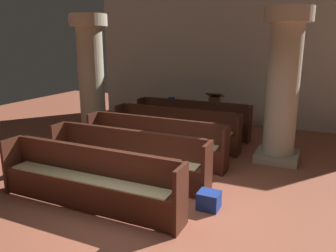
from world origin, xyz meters
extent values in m
plane|color=#AD5B42|center=(0.00, 0.00, 0.00)|extent=(19.20, 19.20, 0.00)
cube|color=beige|center=(0.00, 6.08, 2.25)|extent=(10.00, 0.16, 4.50)
cube|color=#4C2316|center=(-0.97, 4.15, 0.46)|extent=(3.09, 0.38, 0.05)
cube|color=#4C2316|center=(-0.97, 4.32, 0.71)|extent=(3.09, 0.04, 0.46)
cube|color=#411E13|center=(-0.97, 4.36, 0.93)|extent=(2.97, 0.06, 0.02)
cube|color=#442014|center=(-2.55, 4.15, 0.47)|extent=(0.06, 0.44, 0.94)
cube|color=#442014|center=(0.60, 4.15, 0.47)|extent=(0.06, 0.44, 0.94)
cube|color=#482115|center=(-0.97, 3.97, 0.23)|extent=(3.09, 0.03, 0.42)
cube|color=#D1BC84|center=(-0.97, 4.13, 0.49)|extent=(2.84, 0.32, 0.03)
cube|color=#4C2316|center=(-0.97, 3.01, 0.46)|extent=(3.09, 0.38, 0.05)
cube|color=#4C2316|center=(-0.97, 3.17, 0.71)|extent=(3.09, 0.04, 0.46)
cube|color=#411E13|center=(-0.97, 3.22, 0.93)|extent=(2.97, 0.06, 0.02)
cube|color=#442014|center=(-2.55, 3.01, 0.47)|extent=(0.06, 0.44, 0.94)
cube|color=#442014|center=(0.60, 3.01, 0.47)|extent=(0.06, 0.44, 0.94)
cube|color=#482115|center=(-0.97, 2.83, 0.23)|extent=(3.09, 0.03, 0.42)
cube|color=#D1BC84|center=(-0.97, 2.99, 0.49)|extent=(2.84, 0.32, 0.03)
cube|color=#4C2316|center=(-0.97, 1.86, 0.46)|extent=(3.09, 0.38, 0.05)
cube|color=#4C2316|center=(-0.97, 2.03, 0.71)|extent=(3.09, 0.04, 0.46)
cube|color=#411E13|center=(-0.97, 2.08, 0.93)|extent=(2.97, 0.06, 0.02)
cube|color=#442014|center=(-2.55, 1.86, 0.47)|extent=(0.06, 0.44, 0.94)
cube|color=#442014|center=(0.60, 1.86, 0.47)|extent=(0.06, 0.44, 0.94)
cube|color=#482115|center=(-0.97, 1.69, 0.23)|extent=(3.09, 0.03, 0.42)
cube|color=#D1BC84|center=(-0.97, 1.84, 0.49)|extent=(2.84, 0.32, 0.03)
cube|color=#4C2316|center=(-0.97, 0.72, 0.46)|extent=(3.09, 0.38, 0.05)
cube|color=#4C2316|center=(-0.97, 0.88, 0.71)|extent=(3.09, 0.04, 0.46)
cube|color=#411E13|center=(-0.97, 0.93, 0.93)|extent=(2.97, 0.06, 0.02)
cube|color=#442014|center=(-2.55, 0.72, 0.47)|extent=(0.06, 0.44, 0.94)
cube|color=#442014|center=(0.60, 0.72, 0.47)|extent=(0.06, 0.44, 0.94)
cube|color=#482115|center=(-0.97, 0.54, 0.23)|extent=(3.09, 0.03, 0.42)
cube|color=#D1BC84|center=(-0.97, 0.70, 0.49)|extent=(2.84, 0.32, 0.03)
cube|color=#4C2316|center=(-0.97, -0.43, 0.46)|extent=(3.09, 0.38, 0.05)
cube|color=#4C2316|center=(-0.97, -0.26, 0.71)|extent=(3.09, 0.05, 0.46)
cube|color=#411E13|center=(-0.97, -0.21, 0.93)|extent=(2.97, 0.06, 0.02)
cube|color=#442014|center=(-2.55, -0.43, 0.47)|extent=(0.06, 0.44, 0.94)
cube|color=#442014|center=(0.60, -0.43, 0.47)|extent=(0.06, 0.44, 0.94)
cube|color=#482115|center=(-0.97, -0.60, 0.23)|extent=(3.09, 0.03, 0.42)
cube|color=#D1BC84|center=(-0.97, -0.45, 0.49)|extent=(2.84, 0.32, 0.03)
cube|color=tan|center=(1.46, 3.06, 0.09)|extent=(0.90, 0.90, 0.18)
cylinder|color=#BCB293|center=(1.46, 3.06, 1.55)|extent=(0.66, 0.66, 2.73)
cylinder|color=beige|center=(1.46, 3.06, 3.06)|extent=(0.96, 0.96, 0.30)
cube|color=tan|center=(-3.35, 2.91, 0.09)|extent=(0.90, 0.90, 0.18)
cylinder|color=#BCB293|center=(-3.35, 2.91, 1.55)|extent=(0.66, 0.66, 2.73)
cylinder|color=beige|center=(-3.35, 2.91, 3.06)|extent=(0.96, 0.96, 0.30)
cube|color=brown|center=(-0.65, 5.18, 0.03)|extent=(0.45, 0.45, 0.06)
cube|color=brown|center=(-0.65, 5.18, 0.47)|extent=(0.28, 0.28, 0.95)
cube|color=brown|center=(-0.65, 5.18, 1.01)|extent=(0.48, 0.35, 0.15)
cube|color=navy|center=(-1.69, 4.36, 0.96)|extent=(0.14, 0.19, 0.04)
cube|color=navy|center=(0.77, 0.32, 0.14)|extent=(0.33, 0.30, 0.28)
camera|label=1|loc=(2.19, -4.28, 2.56)|focal=35.79mm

